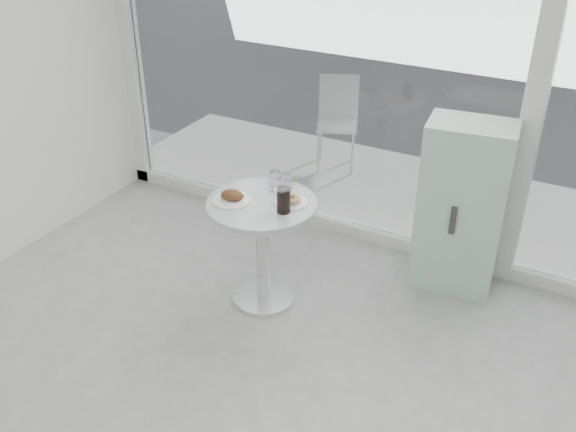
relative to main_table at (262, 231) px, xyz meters
The scene contains 10 objects.
storefront 1.70m from the main_table, 62.44° to the left, with size 5.00×0.14×3.00m.
main_table is the anchor object (origin of this frame).
patio_deck 2.03m from the main_table, 75.26° to the left, with size 5.60×1.60×0.05m, color silver.
mint_cabinet 1.37m from the main_table, 37.13° to the left, with size 0.61×0.44×1.23m.
patio_chair 2.21m from the main_table, 101.49° to the left, with size 0.48×0.48×0.86m.
plate_fritter 0.31m from the main_table, 156.53° to the right, with size 0.25×0.25×0.07m.
plate_donut 0.31m from the main_table, 22.26° to the left, with size 0.21×0.21×0.05m.
water_tumbler_a 0.34m from the main_table, 94.50° to the left, with size 0.08×0.08×0.13m.
water_tumbler_b 0.36m from the main_table, 77.01° to the left, with size 0.07×0.07×0.11m.
cola_glass 0.35m from the main_table, 13.69° to the right, with size 0.09×0.09×0.17m.
Camera 1 is at (1.37, -1.20, 2.75)m, focal length 40.00 mm.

